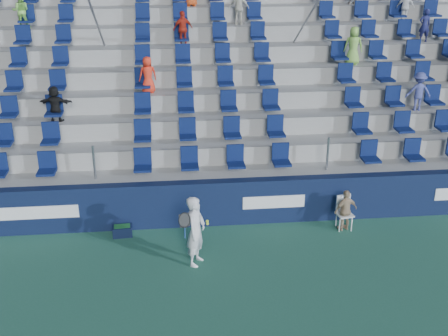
% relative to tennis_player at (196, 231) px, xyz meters
% --- Properties ---
extents(ground, '(70.00, 70.00, 0.00)m').
position_rel_tennis_player_xyz_m(ground, '(0.58, -1.31, -0.83)').
color(ground, '#2A634C').
rests_on(ground, ground).
extents(sponsor_wall, '(24.00, 0.32, 1.20)m').
position_rel_tennis_player_xyz_m(sponsor_wall, '(0.59, 1.84, -0.23)').
color(sponsor_wall, '#0F1939').
rests_on(sponsor_wall, ground).
extents(grandstand, '(24.00, 8.17, 6.63)m').
position_rel_tennis_player_xyz_m(grandstand, '(0.58, 6.93, 1.30)').
color(grandstand, '#969691').
rests_on(grandstand, ground).
extents(tennis_player, '(0.71, 0.72, 1.66)m').
position_rel_tennis_player_xyz_m(tennis_player, '(0.00, 0.00, 0.00)').
color(tennis_player, silver).
rests_on(tennis_player, ground).
extents(line_judge_chair, '(0.45, 0.46, 0.87)m').
position_rel_tennis_player_xyz_m(line_judge_chair, '(3.82, 1.33, -0.34)').
color(line_judge_chair, white).
rests_on(line_judge_chair, ground).
extents(line_judge, '(0.69, 0.44, 1.09)m').
position_rel_tennis_player_xyz_m(line_judge, '(3.82, 1.19, -0.29)').
color(line_judge, tan).
rests_on(line_judge, ground).
extents(ball_bin, '(0.50, 0.35, 0.27)m').
position_rel_tennis_player_xyz_m(ball_bin, '(-1.76, 1.44, -0.69)').
color(ball_bin, black).
rests_on(ball_bin, ground).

